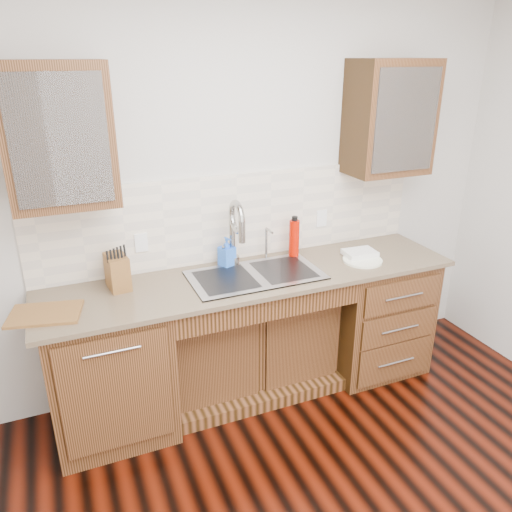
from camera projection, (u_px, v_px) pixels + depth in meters
name	position (u px, v px, depth m)	size (l,w,h in m)	color
wall_back	(233.00, 194.00, 3.35)	(4.00, 0.10, 2.70)	beige
base_cabinet_left	(110.00, 368.00, 3.05)	(0.70, 0.62, 0.88)	#593014
base_cabinet_center	(249.00, 342.00, 3.50)	(1.20, 0.44, 0.70)	#593014
base_cabinet_right	(371.00, 311.00, 3.73)	(0.70, 0.62, 0.88)	#593014
countertop	(255.00, 277.00, 3.20)	(2.70, 0.65, 0.03)	#84705B
backsplash	(237.00, 217.00, 3.35)	(2.70, 0.02, 0.59)	beige
sink	(255.00, 288.00, 3.22)	(0.84, 0.46, 0.19)	#9E9EA5
faucet	(232.00, 236.00, 3.28)	(0.04, 0.04, 0.40)	#999993
filter_tap	(266.00, 242.00, 3.41)	(0.02, 0.02, 0.24)	#999993
upper_cabinet_left	(58.00, 136.00, 2.61)	(0.55, 0.34, 0.75)	#593014
upper_cabinet_right	(389.00, 118.00, 3.36)	(0.55, 0.34, 0.75)	#593014
outlet_left	(141.00, 243.00, 3.14)	(0.08, 0.01, 0.12)	white
outlet_right	(322.00, 218.00, 3.61)	(0.08, 0.01, 0.12)	white
soap_bottle	(227.00, 252.00, 3.29)	(0.09, 0.09, 0.20)	#2E70F2
water_bottle	(294.00, 239.00, 3.44)	(0.07, 0.07, 0.26)	#BC0F00
plate	(362.00, 260.00, 3.40)	(0.27, 0.27, 0.01)	white
dish_towel	(360.00, 253.00, 3.46)	(0.22, 0.16, 0.03)	white
knife_block	(117.00, 272.00, 2.98)	(0.12, 0.19, 0.21)	olive
cutting_board	(45.00, 314.00, 2.70)	(0.37, 0.26, 0.02)	brown
cup_left_a	(47.00, 148.00, 2.61)	(0.11, 0.11, 0.09)	white
cup_left_b	(87.00, 146.00, 2.68)	(0.09, 0.09, 0.08)	white
cup_right_a	(374.00, 126.00, 3.34)	(0.13, 0.13, 0.10)	white
cup_right_b	(404.00, 126.00, 3.43)	(0.09, 0.09, 0.09)	silver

